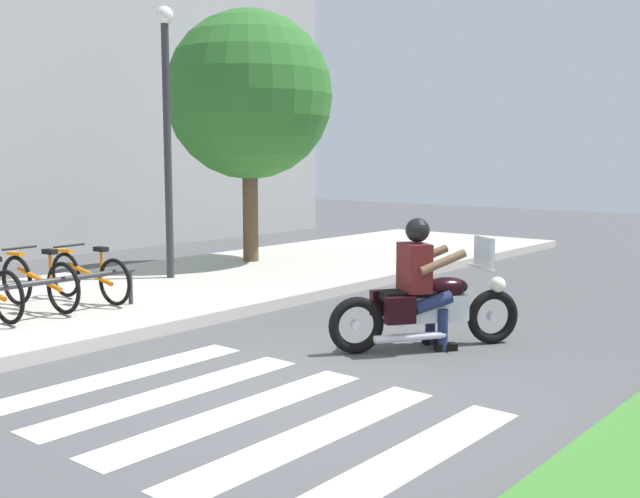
{
  "coord_description": "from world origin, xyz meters",
  "views": [
    {
      "loc": [
        -4.82,
        -4.3,
        2.06
      ],
      "look_at": [
        2.53,
        1.81,
        0.9
      ],
      "focal_mm": 42.19,
      "sensor_mm": 36.0,
      "label": 1
    }
  ],
  "objects_px": {
    "rider": "(421,275)",
    "bicycle_3": "(89,276)",
    "street_lamp": "(167,120)",
    "bike_rack": "(36,287)",
    "motorcycle": "(428,307)",
    "tree_near_rack": "(249,96)",
    "bicycle_2": "(39,282)"
  },
  "relations": [
    {
      "from": "rider",
      "to": "street_lamp",
      "type": "distance_m",
      "value": 5.58
    },
    {
      "from": "bike_rack",
      "to": "tree_near_rack",
      "type": "height_order",
      "value": "tree_near_rack"
    },
    {
      "from": "rider",
      "to": "bicycle_2",
      "type": "distance_m",
      "value": 4.83
    },
    {
      "from": "tree_near_rack",
      "to": "motorcycle",
      "type": "bearing_deg",
      "value": -117.61
    },
    {
      "from": "bike_rack",
      "to": "street_lamp",
      "type": "height_order",
      "value": "street_lamp"
    },
    {
      "from": "rider",
      "to": "bicycle_3",
      "type": "relative_size",
      "value": 0.86
    },
    {
      "from": "bicycle_3",
      "to": "tree_near_rack",
      "type": "height_order",
      "value": "tree_near_rack"
    },
    {
      "from": "rider",
      "to": "bicycle_3",
      "type": "height_order",
      "value": "rider"
    },
    {
      "from": "motorcycle",
      "to": "rider",
      "type": "relative_size",
      "value": 1.32
    },
    {
      "from": "motorcycle",
      "to": "street_lamp",
      "type": "bearing_deg",
      "value": 81.99
    },
    {
      "from": "bicycle_2",
      "to": "street_lamp",
      "type": "height_order",
      "value": "street_lamp"
    },
    {
      "from": "motorcycle",
      "to": "bicycle_3",
      "type": "bearing_deg",
      "value": 105.74
    },
    {
      "from": "bike_rack",
      "to": "rider",
      "type": "bearing_deg",
      "value": -59.49
    },
    {
      "from": "tree_near_rack",
      "to": "rider",
      "type": "bearing_deg",
      "value": -118.31
    },
    {
      "from": "motorcycle",
      "to": "rider",
      "type": "xyz_separation_m",
      "value": [
        -0.06,
        0.05,
        0.36
      ]
    },
    {
      "from": "motorcycle",
      "to": "rider",
      "type": "bearing_deg",
      "value": 142.82
    },
    {
      "from": "bicycle_2",
      "to": "rider",
      "type": "bearing_deg",
      "value": -66.54
    },
    {
      "from": "bicycle_2",
      "to": "street_lamp",
      "type": "xyz_separation_m",
      "value": [
        2.72,
        0.79,
        2.14
      ]
    },
    {
      "from": "motorcycle",
      "to": "bike_rack",
      "type": "distance_m",
      "value": 4.56
    },
    {
      "from": "motorcycle",
      "to": "tree_near_rack",
      "type": "bearing_deg",
      "value": 62.39
    },
    {
      "from": "bicycle_3",
      "to": "street_lamp",
      "type": "relative_size",
      "value": 0.38
    },
    {
      "from": "bike_rack",
      "to": "tree_near_rack",
      "type": "bearing_deg",
      "value": 18.19
    },
    {
      "from": "motorcycle",
      "to": "bike_rack",
      "type": "relative_size",
      "value": 0.68
    },
    {
      "from": "motorcycle",
      "to": "bike_rack",
      "type": "bearing_deg",
      "value": 120.89
    },
    {
      "from": "bicycle_3",
      "to": "bicycle_2",
      "type": "bearing_deg",
      "value": -179.94
    },
    {
      "from": "rider",
      "to": "street_lamp",
      "type": "height_order",
      "value": "street_lamp"
    },
    {
      "from": "bicycle_3",
      "to": "motorcycle",
      "type": "bearing_deg",
      "value": -74.26
    },
    {
      "from": "street_lamp",
      "to": "bike_rack",
      "type": "bearing_deg",
      "value": -156.47
    },
    {
      "from": "motorcycle",
      "to": "street_lamp",
      "type": "distance_m",
      "value": 5.75
    },
    {
      "from": "bicycle_2",
      "to": "street_lamp",
      "type": "distance_m",
      "value": 3.55
    },
    {
      "from": "bike_rack",
      "to": "motorcycle",
      "type": "bearing_deg",
      "value": -59.11
    },
    {
      "from": "rider",
      "to": "bicycle_3",
      "type": "xyz_separation_m",
      "value": [
        -1.2,
        4.42,
        -0.32
      ]
    }
  ]
}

